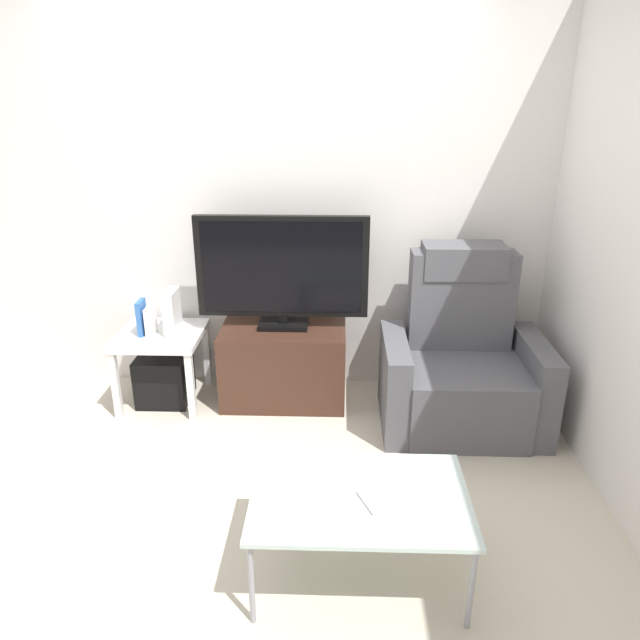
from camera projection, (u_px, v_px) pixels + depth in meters
name	position (u px, v px, depth m)	size (l,w,h in m)	color
ground_plane	(250.00, 470.00, 3.27)	(6.40, 6.40, 0.00)	beige
wall_back	(266.00, 198.00, 3.84)	(6.40, 0.06, 2.60)	silver
tv_stand	(284.00, 363.00, 3.93)	(0.81, 0.49, 0.52)	#3D2319
television	(282.00, 270.00, 3.72)	(1.09, 0.20, 0.73)	black
recliner_armchair	(462.00, 365.00, 3.65)	(0.98, 0.78, 1.08)	#515156
side_table	(161.00, 344.00, 3.86)	(0.54, 0.54, 0.49)	white
subwoofer_box	(165.00, 378.00, 3.95)	(0.33, 0.33, 0.33)	black
book_leftmost	(142.00, 317.00, 3.77)	(0.03, 0.13, 0.23)	#3366B2
book_middle	(151.00, 321.00, 3.78)	(0.05, 0.12, 0.18)	white
game_console	(172.00, 312.00, 3.78)	(0.07, 0.20, 0.28)	white
coffee_table	(360.00, 500.00, 2.44)	(0.90, 0.60, 0.41)	#B2C6C1
cell_phone	(372.00, 501.00, 2.39)	(0.07, 0.15, 0.01)	#B7B7BC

